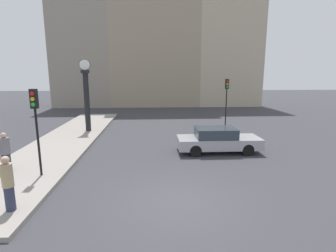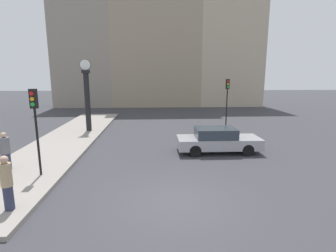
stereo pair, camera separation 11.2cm
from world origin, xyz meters
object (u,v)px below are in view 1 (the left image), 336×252
at_px(sedan_car, 218,140).
at_px(pedestrian_grey_jacket, 5,152).
at_px(traffic_light_far, 227,93).
at_px(street_clock, 87,97).
at_px(pedestrian_tan_coat, 8,183).
at_px(traffic_light_near, 35,114).

bearing_deg(sedan_car, pedestrian_grey_jacket, -165.10).
relative_size(sedan_car, traffic_light_far, 1.16).
xyz_separation_m(street_clock, pedestrian_grey_jacket, (-1.58, -7.90, -1.61)).
bearing_deg(pedestrian_tan_coat, pedestrian_grey_jacket, 119.05).
bearing_deg(pedestrian_tan_coat, traffic_light_near, 94.97).
bearing_deg(street_clock, sedan_car, -32.81).
bearing_deg(street_clock, pedestrian_tan_coat, -88.19).
relative_size(traffic_light_far, pedestrian_grey_jacket, 2.32).
height_order(street_clock, pedestrian_tan_coat, street_clock).
bearing_deg(traffic_light_near, street_clock, 90.77).
distance_m(traffic_light_near, street_clock, 8.57).
height_order(traffic_light_far, street_clock, street_clock).
height_order(sedan_car, pedestrian_tan_coat, pedestrian_tan_coat).
relative_size(street_clock, pedestrian_grey_jacket, 3.07).
bearing_deg(street_clock, traffic_light_far, 6.49).
distance_m(traffic_light_far, pedestrian_grey_jacket, 15.18).
height_order(sedan_car, traffic_light_near, traffic_light_near).
xyz_separation_m(traffic_light_near, street_clock, (-0.11, 8.57, -0.09)).
distance_m(traffic_light_near, pedestrian_tan_coat, 3.27).
bearing_deg(sedan_car, traffic_light_far, 70.99).
distance_m(sedan_car, pedestrian_grey_jacket, 10.13).
bearing_deg(pedestrian_grey_jacket, traffic_light_far, 37.09).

